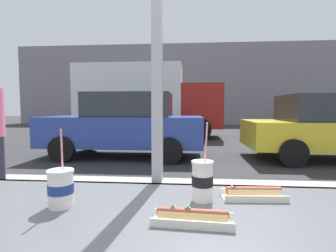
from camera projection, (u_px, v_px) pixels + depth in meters
The scene contains 11 objects.
ground_plane at pixel (185, 145), 9.27m from camera, with size 60.00×60.00×0.00m, color #2D2D30.
sidewalk_strip at pixel (174, 219), 2.91m from camera, with size 16.00×2.80×0.16m, color #9E998E.
window_wall at pixel (157, 5), 1.27m from camera, with size 2.79×0.20×2.90m.
building_facade_far at pixel (188, 85), 20.86m from camera, with size 28.00×1.20×6.38m, color gray.
soda_cup_left at pixel (202, 180), 1.04m from camera, with size 0.09×0.09×0.32m.
soda_cup_right at pixel (61, 188), 0.98m from camera, with size 0.10×0.10×0.30m.
hotdog_tray_near at pixel (253, 193), 1.07m from camera, with size 0.26×0.12×0.05m.
hotdog_tray_far at pixel (192, 217), 0.84m from camera, with size 0.27×0.11×0.05m.
parked_car_blue at pixel (125, 125), 6.95m from camera, with size 4.24×1.89×1.72m.
parked_car_yellow at pixel (332, 127), 6.51m from camera, with size 4.28×2.06×1.66m.
box_truck at pixel (145, 99), 11.64m from camera, with size 6.38×2.44×3.21m.
Camera 1 is at (0.16, -1.22, 1.33)m, focal length 27.47 mm.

